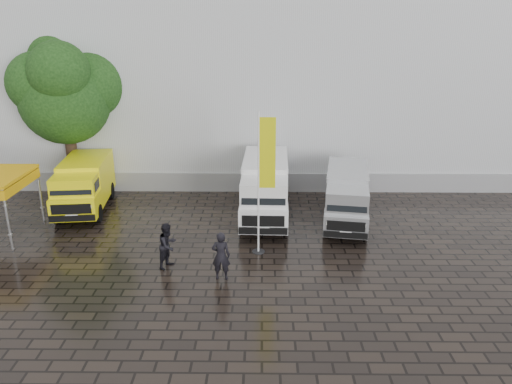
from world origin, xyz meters
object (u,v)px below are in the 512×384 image
(van_yellow, at_px, (84,186))
(person_front, at_px, (221,256))
(van_silver, at_px, (346,198))
(person_tent, at_px, (168,245))
(wheelie_bin, at_px, (355,186))
(van_white, at_px, (265,190))
(flagpole, at_px, (263,176))

(van_yellow, xyz_separation_m, person_front, (7.01, -6.70, -0.29))
(van_silver, relative_size, person_tent, 3.13)
(van_yellow, relative_size, person_tent, 3.00)
(wheelie_bin, distance_m, person_tent, 11.52)
(van_yellow, relative_size, wheelie_bin, 5.24)
(van_silver, xyz_separation_m, person_tent, (-7.20, -4.40, -0.31))
(wheelie_bin, relative_size, person_tent, 0.57)
(van_white, height_order, flagpole, flagpole)
(person_front, relative_size, person_tent, 1.04)
(van_white, height_order, van_silver, van_white)
(van_white, relative_size, van_silver, 1.13)
(van_white, distance_m, van_silver, 3.68)
(van_yellow, distance_m, wheelie_bin, 13.47)
(van_white, xyz_separation_m, wheelie_bin, (4.69, 3.02, -0.82))
(van_silver, relative_size, person_front, 3.01)
(van_silver, height_order, person_tent, van_silver)
(van_silver, bearing_deg, van_yellow, -177.37)
(wheelie_bin, bearing_deg, flagpole, -131.67)
(flagpole, relative_size, wheelie_bin, 5.70)
(person_front, xyz_separation_m, person_tent, (-2.01, 0.90, -0.03))
(van_white, height_order, wheelie_bin, van_white)
(van_silver, distance_m, flagpole, 5.27)
(flagpole, bearing_deg, person_tent, -160.38)
(flagpole, bearing_deg, wheelie_bin, 54.74)
(person_front, bearing_deg, flagpole, -122.54)
(van_white, relative_size, person_front, 3.41)
(van_white, bearing_deg, person_tent, -123.95)
(flagpole, xyz_separation_m, person_front, (-1.48, -2.14, -2.26))
(person_front, height_order, person_tent, person_front)
(wheelie_bin, xyz_separation_m, person_front, (-6.26, -8.91, 0.40))
(van_silver, relative_size, flagpole, 0.96)
(van_yellow, distance_m, van_silver, 12.29)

